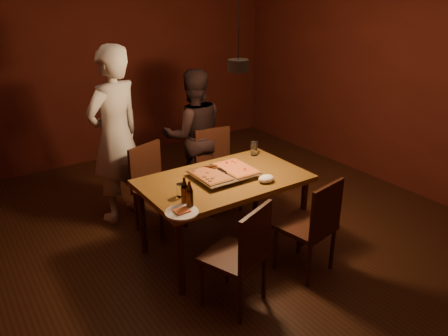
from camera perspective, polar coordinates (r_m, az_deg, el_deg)
room_shell at (r=3.86m, az=1.79°, el=8.09°), size 6.00×6.00×6.00m
dining_table at (r=4.01m, az=-0.00°, el=-2.29°), size 1.50×0.90×0.75m
chair_far_left at (r=4.53m, az=-9.21°, el=-1.51°), size 0.53×0.53×0.49m
chair_far_right at (r=4.94m, az=-0.99°, el=0.89°), size 0.48×0.48×0.49m
chair_near_left at (r=3.36m, az=2.49°, el=-10.44°), size 0.54×0.54×0.49m
chair_near_right at (r=3.81m, az=11.75°, el=-6.58°), size 0.49×0.49×0.49m
pizza_tray at (r=4.00m, az=-0.06°, el=-0.87°), size 0.56×0.46×0.05m
pizza_meat at (r=3.90m, az=-1.79°, el=-0.93°), size 0.25×0.39×0.02m
pizza_cheese at (r=4.06m, az=1.60°, el=0.00°), size 0.27×0.43×0.02m
spatula at (r=3.99m, az=-0.18°, el=-0.28°), size 0.20×0.25×0.04m
beer_bottle_a at (r=3.42m, az=-4.52°, el=-3.53°), size 0.06×0.06×0.23m
beer_bottle_b at (r=3.49m, az=-5.17°, el=-3.00°), size 0.06×0.06×0.22m
water_glass_left at (r=3.64m, az=-5.66°, el=-2.90°), size 0.07×0.07×0.11m
water_glass_right at (r=4.51m, az=3.96°, el=2.54°), size 0.07×0.07×0.15m
plate_slice at (r=3.39m, az=-5.54°, el=-5.78°), size 0.26×0.26×0.03m
napkin at (r=3.91m, az=5.55°, el=-1.40°), size 0.15×0.12×0.06m
diner_white at (r=4.69m, az=-14.01°, el=4.10°), size 0.80×0.67×1.86m
diner_dark at (r=5.10m, az=-3.96°, el=4.30°), size 0.88×0.77×1.54m
pendant_lamp at (r=3.78m, az=1.86°, el=13.39°), size 0.18×0.18×1.10m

